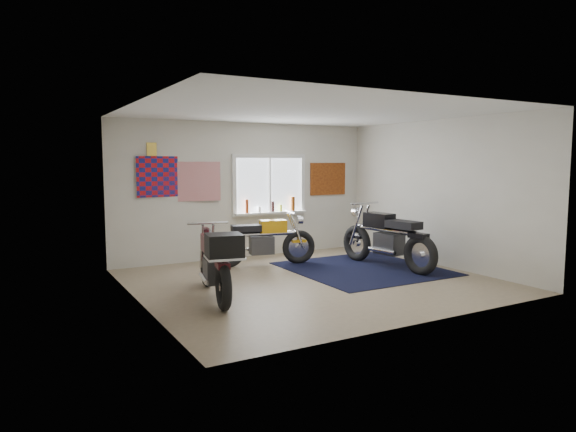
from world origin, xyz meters
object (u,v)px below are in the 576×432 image
navy_rug (363,269)px  maroon_tourer (216,262)px  yellow_triumph (264,242)px  black_chrome_bike (387,240)px

navy_rug → maroon_tourer: bearing=-167.8°
yellow_triumph → navy_rug: bearing=-26.6°
navy_rug → yellow_triumph: (-1.42, 1.16, 0.44)m
navy_rug → yellow_triumph: yellow_triumph is taller
maroon_tourer → black_chrome_bike: bearing=-69.3°
yellow_triumph → maroon_tourer: bearing=-119.6°
black_chrome_bike → maroon_tourer: (-3.53, -0.57, 0.02)m
black_chrome_bike → maroon_tourer: black_chrome_bike is taller
black_chrome_bike → maroon_tourer: bearing=92.9°
yellow_triumph → black_chrome_bike: size_ratio=0.87×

